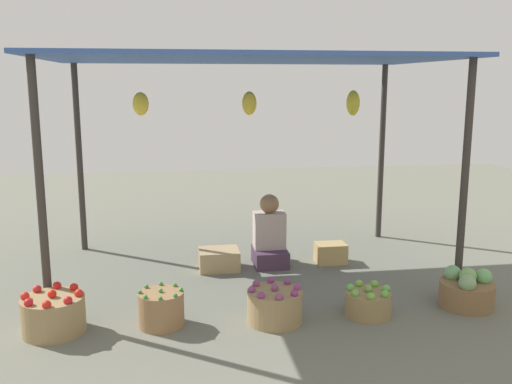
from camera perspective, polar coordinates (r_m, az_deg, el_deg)
The scene contains 10 objects.
ground_plane at distance 6.11m, azimuth -0.77°, elevation -7.79°, with size 14.00×14.00×0.00m, color slate.
market_stall_structure at distance 5.78m, azimuth -0.85°, elevation 12.12°, with size 3.99×2.36×2.23m.
vendor_person at distance 6.19m, azimuth 1.38°, elevation -4.65°, with size 0.36×0.44×0.78m.
basket_red_tomatoes at distance 4.88m, azimuth -19.80°, elevation -11.53°, with size 0.50×0.50×0.36m.
basket_green_chilies at distance 4.79m, azimuth -9.57°, elevation -11.56°, with size 0.38×0.38×0.32m.
basket_purple_onions at distance 4.80m, azimuth 1.90°, elevation -11.40°, with size 0.46×0.46×0.33m.
basket_green_apples at distance 5.03m, azimuth 11.27°, elevation -10.89°, with size 0.40×0.40×0.27m.
basket_cabbages at distance 5.44m, azimuth 20.55°, elevation -9.34°, with size 0.48×0.48×0.36m.
wooden_crate_near_vendor at distance 6.09m, azimuth -3.76°, elevation -6.81°, with size 0.42×0.35×0.21m, color tan.
wooden_crate_stacked_rear at distance 6.34m, azimuth 7.56°, elevation -6.14°, with size 0.33×0.24×0.22m, color tan.
Camera 1 is at (-0.79, -5.73, 1.98)m, focal length 39.54 mm.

